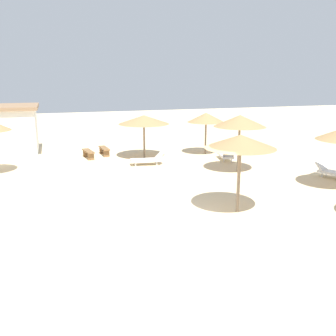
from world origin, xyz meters
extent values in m
plane|color=beige|center=(0.00, 0.00, 0.00)|extent=(80.00, 80.00, 0.00)
cylinder|color=#75604C|center=(0.78, 10.55, 1.09)|extent=(0.12, 0.12, 2.17)
cone|color=#9E7A4C|center=(0.78, 10.55, 2.34)|extent=(3.07, 3.07, 0.53)
cylinder|color=#75604C|center=(4.78, 10.52, 1.07)|extent=(0.12, 0.12, 2.14)
cone|color=#9E7A4C|center=(4.78, 10.52, 2.34)|extent=(2.36, 2.36, 0.60)
cylinder|color=#75604C|center=(1.90, 0.35, 1.27)|extent=(0.12, 0.12, 2.53)
cone|color=#9E7A4C|center=(1.90, 0.35, 2.68)|extent=(2.58, 2.58, 0.49)
cylinder|color=#75604C|center=(4.68, 5.78, 1.24)|extent=(0.12, 0.12, 2.48)
cone|color=#9E7A4C|center=(4.68, 5.78, 2.68)|extent=(2.69, 2.69, 0.60)
torus|color=red|center=(4.90, 5.78, 1.36)|extent=(0.71, 0.25, 0.70)
cube|color=white|center=(0.40, 8.66, 0.28)|extent=(1.76, 0.82, 0.12)
cube|color=white|center=(1.20, 8.57, 0.53)|extent=(0.51, 0.68, 0.44)
cylinder|color=silver|center=(1.02, 8.81, 0.11)|extent=(0.06, 0.06, 0.22)
cylinder|color=silver|center=(0.97, 8.37, 0.11)|extent=(0.06, 0.06, 0.22)
cylinder|color=silver|center=(-0.17, 8.94, 0.11)|extent=(0.06, 0.06, 0.22)
cylinder|color=silver|center=(-0.22, 8.50, 0.11)|extent=(0.06, 0.06, 0.22)
cube|color=white|center=(8.65, 3.11, 0.28)|extent=(1.29, 1.81, 0.12)
cube|color=white|center=(8.32, 3.83, 0.54)|extent=(0.77, 0.67, 0.45)
cylinder|color=silver|center=(8.20, 3.56, 0.11)|extent=(0.06, 0.06, 0.22)
cylinder|color=silver|center=(8.60, 3.74, 0.11)|extent=(0.06, 0.06, 0.22)
cube|color=white|center=(5.28, 8.59, 0.28)|extent=(0.96, 1.79, 0.12)
cube|color=white|center=(5.13, 7.81, 0.52)|extent=(0.72, 0.58, 0.42)
cylinder|color=silver|center=(5.38, 7.96, 0.11)|extent=(0.06, 0.06, 0.22)
cylinder|color=silver|center=(4.95, 8.05, 0.11)|extent=(0.06, 0.06, 0.22)
cylinder|color=silver|center=(5.61, 9.14, 0.11)|extent=(0.06, 0.06, 0.22)
cylinder|color=silver|center=(5.18, 9.22, 0.11)|extent=(0.06, 0.06, 0.22)
cube|color=brown|center=(-2.53, 11.35, 0.45)|extent=(0.66, 1.55, 0.08)
cube|color=brown|center=(-2.43, 10.81, 0.21)|extent=(0.38, 0.18, 0.41)
cube|color=brown|center=(-2.62, 11.89, 0.21)|extent=(0.38, 0.18, 0.41)
cube|color=brown|center=(-1.47, 12.00, 0.45)|extent=(0.55, 1.53, 0.08)
cube|color=brown|center=(-1.42, 11.45, 0.21)|extent=(0.37, 0.16, 0.41)
cube|color=brown|center=(-1.53, 12.54, 0.21)|extent=(0.37, 0.16, 0.41)
cube|color=silver|center=(-7.70, 15.92, 0.67)|extent=(4.22, 2.33, 0.90)
cube|color=#262D38|center=(-7.90, 15.95, 1.42)|extent=(2.23, 1.87, 0.60)
cylinder|color=black|center=(-6.22, 16.56, 0.32)|extent=(0.67, 0.32, 0.64)
cylinder|color=black|center=(-6.51, 14.83, 0.32)|extent=(0.67, 0.32, 0.64)
cube|color=white|center=(-7.11, 13.95, 1.45)|extent=(3.25, 3.48, 2.90)
cube|color=#8C6B4C|center=(-7.11, 13.95, 3.00)|extent=(3.65, 3.88, 0.20)
camera|label=1|loc=(-4.48, -11.77, 5.05)|focal=40.82mm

